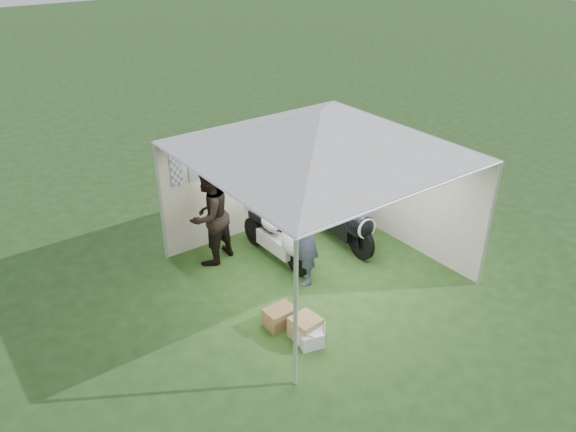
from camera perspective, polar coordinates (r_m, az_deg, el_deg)
name	(u,v)px	position (r m, az deg, el deg)	size (l,w,h in m)	color
ground	(317,270)	(10.22, 2.95, -5.54)	(80.00, 80.00, 0.00)	#234017
canopy_tent	(319,135)	(9.09, 3.21, 8.22)	(5.66, 5.66, 3.00)	silver
motorcycle_white	(279,236)	(10.22, -0.91, -2.06)	(0.45, 1.91, 0.94)	black
motorcycle_black	(341,215)	(10.80, 5.41, 0.10)	(0.61, 2.22, 1.09)	black
paddock_stand	(312,215)	(11.74, 2.42, 0.14)	(0.43, 0.27, 0.32)	blue
person_dark_jacket	(209,216)	(10.13, -7.99, 0.04)	(0.91, 0.71, 1.87)	black
person_blue_jacket	(305,235)	(9.48, 1.71, -1.91)	(0.67, 0.44, 1.84)	#505675
equipment_box	(346,213)	(11.69, 5.92, 0.34)	(0.49, 0.40, 0.49)	black
crate_0	(310,333)	(8.61, 2.28, -11.78)	(0.40, 0.31, 0.27)	silver
crate_1	(306,328)	(8.63, 1.79, -11.31)	(0.40, 0.40, 0.36)	olive
crate_2	(310,339)	(8.53, 2.29, -12.36)	(0.33, 0.28, 0.24)	silver
crate_3	(280,317)	(8.87, -0.83, -10.21)	(0.47, 0.33, 0.31)	brown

